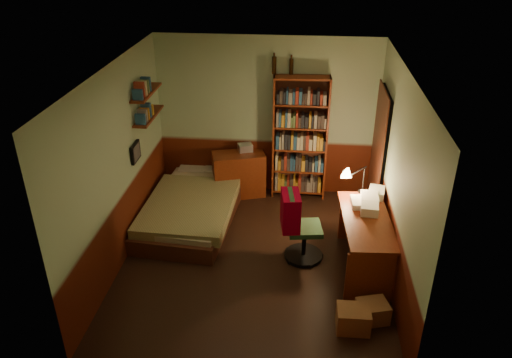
# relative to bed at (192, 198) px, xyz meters

# --- Properties ---
(floor) EXTENTS (3.50, 4.00, 0.02)m
(floor) POSITION_rel_bed_xyz_m (1.05, -0.97, -0.35)
(floor) COLOR black
(floor) RESTS_ON ground
(ceiling) EXTENTS (3.50, 4.00, 0.02)m
(ceiling) POSITION_rel_bed_xyz_m (1.05, -0.97, 2.27)
(ceiling) COLOR silver
(ceiling) RESTS_ON wall_back
(wall_back) EXTENTS (3.50, 0.02, 2.60)m
(wall_back) POSITION_rel_bed_xyz_m (1.05, 1.04, 0.96)
(wall_back) COLOR #95B08A
(wall_back) RESTS_ON ground
(wall_left) EXTENTS (0.02, 4.00, 2.60)m
(wall_left) POSITION_rel_bed_xyz_m (-0.71, -0.97, 0.96)
(wall_left) COLOR #95B08A
(wall_left) RESTS_ON ground
(wall_right) EXTENTS (0.02, 4.00, 2.60)m
(wall_right) POSITION_rel_bed_xyz_m (2.81, -0.97, 0.96)
(wall_right) COLOR #95B08A
(wall_right) RESTS_ON ground
(wall_front) EXTENTS (3.50, 0.02, 2.60)m
(wall_front) POSITION_rel_bed_xyz_m (1.05, -2.98, 0.96)
(wall_front) COLOR #95B08A
(wall_front) RESTS_ON ground
(doorway) EXTENTS (0.06, 0.90, 2.00)m
(doorway) POSITION_rel_bed_xyz_m (2.77, 0.33, 0.66)
(doorway) COLOR black
(doorway) RESTS_ON ground
(door_trim) EXTENTS (0.02, 0.98, 2.08)m
(door_trim) POSITION_rel_bed_xyz_m (2.74, 0.33, 0.66)
(door_trim) COLOR #3F1D12
(door_trim) RESTS_ON ground
(bed) EXTENTS (1.39, 2.35, 0.67)m
(bed) POSITION_rel_bed_xyz_m (0.00, 0.00, 0.00)
(bed) COLOR olive
(bed) RESTS_ON ground
(dresser) EXTENTS (0.92, 0.64, 0.75)m
(dresser) POSITION_rel_bed_xyz_m (0.61, 0.80, 0.04)
(dresser) COLOR maroon
(dresser) RESTS_ON ground
(mini_stereo) EXTENTS (0.27, 0.24, 0.12)m
(mini_stereo) POSITION_rel_bed_xyz_m (0.71, 0.92, 0.47)
(mini_stereo) COLOR #B2B2B7
(mini_stereo) RESTS_ON dresser
(bookshelf) EXTENTS (0.88, 0.31, 2.03)m
(bookshelf) POSITION_rel_bed_xyz_m (1.59, 0.88, 0.68)
(bookshelf) COLOR maroon
(bookshelf) RESTS_ON ground
(bottle_left) EXTENTS (0.08, 0.08, 0.26)m
(bottle_left) POSITION_rel_bed_xyz_m (1.16, 0.99, 1.82)
(bottle_left) COLOR black
(bottle_left) RESTS_ON bookshelf
(bottle_right) EXTENTS (0.07, 0.07, 0.24)m
(bottle_right) POSITION_rel_bed_xyz_m (1.42, 0.99, 1.81)
(bottle_right) COLOR black
(bottle_right) RESTS_ON bookshelf
(desk) EXTENTS (0.67, 1.46, 0.76)m
(desk) POSITION_rel_bed_xyz_m (2.49, -1.03, 0.05)
(desk) COLOR maroon
(desk) RESTS_ON ground
(paper_stack) EXTENTS (0.26, 0.32, 0.11)m
(paper_stack) POSITION_rel_bed_xyz_m (2.67, -0.43, 0.49)
(paper_stack) COLOR silver
(paper_stack) RESTS_ON desk
(desk_lamp) EXTENTS (0.19, 0.19, 0.52)m
(desk_lamp) POSITION_rel_bed_xyz_m (2.49, -0.33, 0.69)
(desk_lamp) COLOR black
(desk_lamp) RESTS_ON desk
(office_chair) EXTENTS (0.56, 0.51, 1.01)m
(office_chair) POSITION_rel_bed_xyz_m (1.72, -0.87, 0.17)
(office_chair) COLOR #284C2A
(office_chair) RESTS_ON ground
(red_jacket) EXTENTS (0.26, 0.44, 0.50)m
(red_jacket) POSITION_rel_bed_xyz_m (1.69, -1.02, 0.93)
(red_jacket) COLOR #A20120
(red_jacket) RESTS_ON office_chair
(wall_shelf_lower) EXTENTS (0.20, 0.90, 0.03)m
(wall_shelf_lower) POSITION_rel_bed_xyz_m (-0.59, 0.13, 1.26)
(wall_shelf_lower) COLOR maroon
(wall_shelf_lower) RESTS_ON wall_left
(wall_shelf_upper) EXTENTS (0.20, 0.90, 0.03)m
(wall_shelf_upper) POSITION_rel_bed_xyz_m (-0.59, 0.13, 1.61)
(wall_shelf_upper) COLOR maroon
(wall_shelf_upper) RESTS_ON wall_left
(framed_picture) EXTENTS (0.04, 0.32, 0.26)m
(framed_picture) POSITION_rel_bed_xyz_m (-0.67, -0.37, 0.91)
(framed_picture) COLOR black
(framed_picture) RESTS_ON wall_left
(cardboard_box_a) EXTENTS (0.37, 0.30, 0.28)m
(cardboard_box_a) POSITION_rel_bed_xyz_m (2.29, -2.16, -0.20)
(cardboard_box_a) COLOR #A46F45
(cardboard_box_a) RESTS_ON ground
(cardboard_box_b) EXTENTS (0.41, 0.36, 0.24)m
(cardboard_box_b) POSITION_rel_bed_xyz_m (2.53, -2.00, -0.21)
(cardboard_box_b) COLOR #A46F45
(cardboard_box_b) RESTS_ON ground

